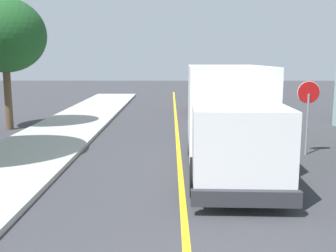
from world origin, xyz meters
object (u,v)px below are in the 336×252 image
object	(u,v)px
stop_sign	(308,104)
parked_car_near	(225,116)
parked_car_mid	(205,100)
box_truck	(228,113)
street_tree_down_block	(4,35)

from	to	relation	value
stop_sign	parked_car_near	bearing A→B (deg)	117.85
parked_car_near	parked_car_mid	distance (m)	7.41
parked_car_mid	stop_sign	distance (m)	12.16
box_truck	parked_car_mid	xyz separation A→B (m)	(0.45, 13.80, -0.97)
parked_car_near	street_tree_down_block	xyz separation A→B (m)	(-10.44, 0.74, 3.73)
parked_car_near	parked_car_mid	size ratio (longest dim) A/B	1.00
box_truck	stop_sign	size ratio (longest dim) A/B	2.74
parked_car_mid	street_tree_down_block	bearing A→B (deg)	-146.61
stop_sign	street_tree_down_block	bearing A→B (deg)	158.03
box_truck	stop_sign	xyz separation A→B (m)	(3.11, 1.99, 0.09)
stop_sign	street_tree_down_block	xyz separation A→B (m)	(-12.77, 5.15, 2.66)
stop_sign	street_tree_down_block	distance (m)	14.02
box_truck	stop_sign	bearing A→B (deg)	32.56
parked_car_near	stop_sign	bearing A→B (deg)	-62.15
parked_car_mid	stop_sign	size ratio (longest dim) A/B	1.68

